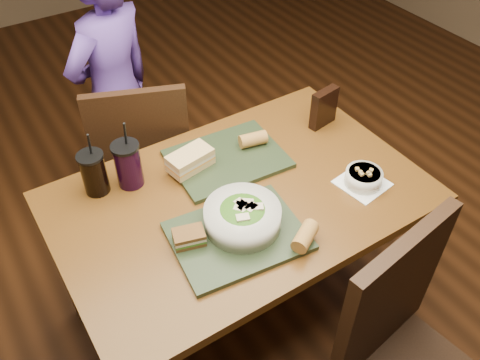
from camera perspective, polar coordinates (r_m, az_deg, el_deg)
name	(u,v)px	position (r m, az deg, el deg)	size (l,w,h in m)	color
ground	(240,312)	(2.39, 0.00, -14.57)	(6.00, 6.00, 0.00)	#381C0B
dining_table	(240,212)	(1.87, 0.00, -3.61)	(1.30, 0.85, 0.75)	#573311
chair_near	(403,357)	(1.72, 17.85, -18.42)	(0.50, 0.50, 1.01)	black
chair_far	(136,161)	(2.34, -11.57, 2.14)	(0.53, 0.54, 0.95)	black
diner	(115,94)	(2.52, -13.82, 9.40)	(0.49, 0.32, 1.35)	#553592
tray_near	(238,236)	(1.66, -0.26, -6.31)	(0.42, 0.32, 0.02)	#212C19
tray_far	(227,159)	(1.94, -1.44, 2.40)	(0.42, 0.32, 0.02)	#212C19
salad_bowl	(242,216)	(1.65, 0.28, -4.04)	(0.25, 0.25, 0.08)	silver
soup_bowl	(364,177)	(1.88, 13.70, 0.28)	(0.18, 0.18, 0.07)	white
sandwich_near	(189,237)	(1.62, -5.75, -6.41)	(0.11, 0.09, 0.05)	#593819
sandwich_far	(190,160)	(1.88, -5.62, 2.25)	(0.18, 0.12, 0.07)	tan
baguette_near	(305,236)	(1.63, 7.33, -6.28)	(0.05, 0.05, 0.11)	#AD7533
baguette_far	(253,139)	(1.97, 1.48, 4.59)	(0.05, 0.05, 0.11)	#AD7533
cup_cola	(94,173)	(1.84, -16.08, 0.77)	(0.09, 0.09, 0.25)	black
cup_berry	(128,164)	(1.83, -12.45, 1.72)	(0.10, 0.10, 0.27)	black
chip_bag	(324,108)	(2.11, 9.39, 8.01)	(0.12, 0.04, 0.16)	black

